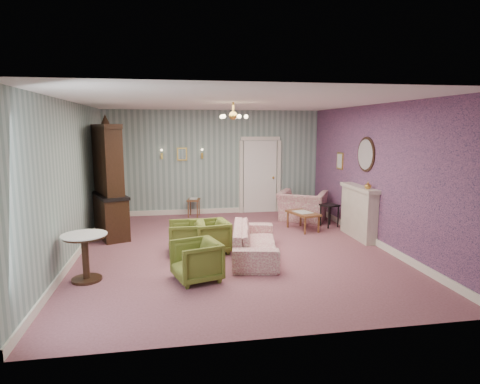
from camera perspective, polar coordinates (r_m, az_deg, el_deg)
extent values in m
plane|color=#8D525D|center=(8.18, -0.92, -8.11)|extent=(7.00, 7.00, 0.00)
plane|color=white|center=(7.83, -0.98, 12.61)|extent=(7.00, 7.00, 0.00)
plane|color=slate|center=(11.33, -3.63, 4.19)|extent=(6.00, 0.00, 6.00)
plane|color=slate|center=(4.49, 5.83, -3.48)|extent=(6.00, 0.00, 6.00)
plane|color=slate|center=(7.99, -22.73, 1.42)|extent=(0.00, 7.00, 7.00)
plane|color=slate|center=(8.83, 18.68, 2.32)|extent=(0.00, 7.00, 7.00)
plane|color=#B45A85|center=(8.83, 18.60, 2.32)|extent=(0.00, 7.00, 7.00)
imported|color=#5E6624|center=(6.53, -6.21, -9.41)|extent=(0.82, 0.85, 0.71)
imported|color=#5E6624|center=(7.89, -7.58, -6.19)|extent=(0.64, 0.69, 0.70)
imported|color=#5E6624|center=(7.91, -4.25, -6.09)|extent=(0.75, 0.78, 0.70)
imported|color=#9F4057|center=(7.64, 2.11, -6.25)|extent=(0.95, 2.11, 0.80)
imported|color=#9F4057|center=(10.66, 8.85, -1.30)|extent=(1.40, 1.25, 1.03)
imported|color=gold|center=(8.79, 17.69, 0.91)|extent=(0.15, 0.15, 0.15)
cube|color=maroon|center=(10.51, 8.84, -1.63)|extent=(0.41, 0.28, 0.39)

